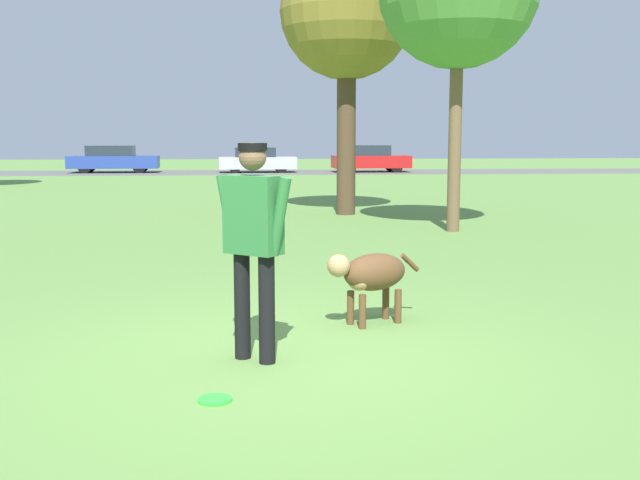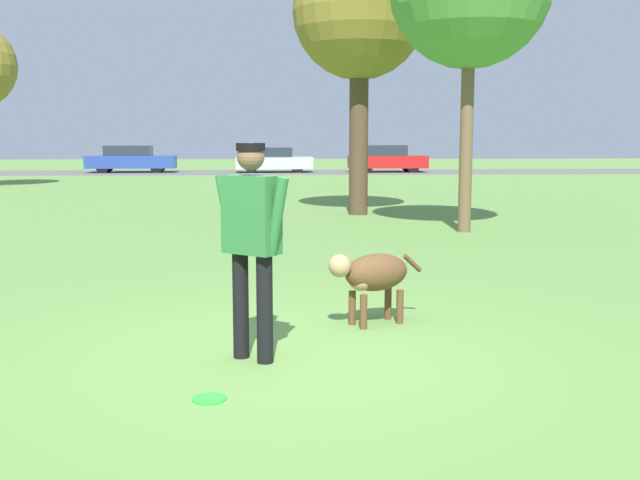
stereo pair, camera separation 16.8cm
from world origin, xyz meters
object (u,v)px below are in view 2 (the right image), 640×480
at_px(person, 252,232).
at_px(parked_car_red, 387,159).
at_px(parked_car_blue, 131,159).
at_px(parked_car_silver, 273,160).
at_px(dog, 372,274).
at_px(frisbee, 209,399).
at_px(tree_mid_center, 359,15).

distance_m(person, parked_car_red, 34.25).
relative_size(parked_car_blue, parked_car_silver, 1.14).
xyz_separation_m(person, dog, (1.11, 1.09, -0.55)).
bearing_deg(dog, parked_car_red, -125.70).
relative_size(person, dog, 1.73).
bearing_deg(dog, parked_car_silver, -115.19).
height_order(parked_car_blue, parked_car_red, parked_car_red).
relative_size(frisbee, tree_mid_center, 0.04).
distance_m(dog, parked_car_red, 32.99).
distance_m(parked_car_silver, parked_car_red, 6.02).
bearing_deg(parked_car_silver, parked_car_red, -3.62).
bearing_deg(parked_car_red, dog, -100.00).
distance_m(frisbee, parked_car_silver, 34.72).
distance_m(person, dog, 1.65).
height_order(dog, parked_car_red, parked_car_red).
height_order(parked_car_blue, parked_car_silver, parked_car_blue).
height_order(person, parked_car_red, person).
distance_m(dog, frisbee, 2.49).
height_order(dog, tree_mid_center, tree_mid_center).
height_order(dog, parked_car_blue, parked_car_blue).
xyz_separation_m(tree_mid_center, parked_car_red, (4.01, 22.08, -3.88)).
distance_m(person, frisbee, 1.41).
bearing_deg(parked_car_red, person, -101.56).
height_order(person, frisbee, person).
distance_m(dog, parked_car_silver, 32.71).
bearing_deg(frisbee, tree_mid_center, 79.01).
height_order(person, dog, person).
xyz_separation_m(frisbee, parked_car_silver, (0.43, 34.71, 0.63)).
relative_size(person, parked_car_silver, 0.43).
relative_size(frisbee, parked_car_red, 0.06).
distance_m(person, parked_car_blue, 34.95).
relative_size(dog, parked_car_silver, 0.25).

